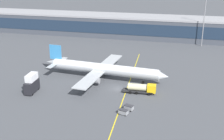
{
  "coord_description": "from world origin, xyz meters",
  "views": [
    {
      "loc": [
        20.22,
        -90.62,
        40.3
      ],
      "look_at": [
        -3.38,
        5.53,
        4.5
      ],
      "focal_mm": 47.69,
      "sensor_mm": 36.0,
      "label": 1
    }
  ],
  "objects": [
    {
      "name": "ground_plane",
      "position": [
        0.0,
        0.0,
        0.0
      ],
      "size": [
        700.0,
        700.0,
        0.0
      ],
      "primitive_type": "plane",
      "color": "#47494F"
    },
    {
      "name": "apron_light_mast_0",
      "position": [
        29.59,
        63.53,
        15.25
      ],
      "size": [
        2.8,
        0.5,
        26.43
      ],
      "color": "gray",
      "rests_on": "ground_plane"
    },
    {
      "name": "terminal_building",
      "position": [
        -8.52,
        75.49,
        6.12
      ],
      "size": [
        201.18,
        18.12,
        12.2
      ],
      "color": "#424751",
      "rests_on": "ground_plane"
    },
    {
      "name": "main_airliner",
      "position": [
        -7.05,
        7.56,
        3.89
      ],
      "size": [
        47.45,
        37.99,
        11.16
      ],
      "color": "#B2B7BC",
      "rests_on": "ground_plane"
    },
    {
      "name": "apron_lead_in_line",
      "position": [
        2.98,
        2.0,
        0.0
      ],
      "size": [
        4.44,
        79.91,
        0.01
      ],
      "primitive_type": "cube",
      "rotation": [
        0.0,
        0.0,
        0.05
      ],
      "color": "yellow",
      "rests_on": "ground_plane"
    },
    {
      "name": "fuel_tanker",
      "position": [
        8.38,
        -1.89,
        1.75
      ],
      "size": [
        10.89,
        2.99,
        3.25
      ],
      "color": "#232326",
      "rests_on": "ground_plane"
    },
    {
      "name": "catering_lift",
      "position": [
        -26.76,
        -9.52,
        3.07
      ],
      "size": [
        2.8,
        6.9,
        6.3
      ],
      "color": "black",
      "rests_on": "ground_plane"
    },
    {
      "name": "baggage_cart_0",
      "position": [
        5.54,
        -17.39,
        0.78
      ],
      "size": [
        3.0,
        2.31,
        1.48
      ],
      "color": "gray",
      "rests_on": "ground_plane"
    },
    {
      "name": "baggage_cart_1",
      "position": [
        6.55,
        -14.36,
        0.78
      ],
      "size": [
        3.0,
        2.31,
        1.48
      ],
      "color": "gray",
      "rests_on": "ground_plane"
    }
  ]
}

